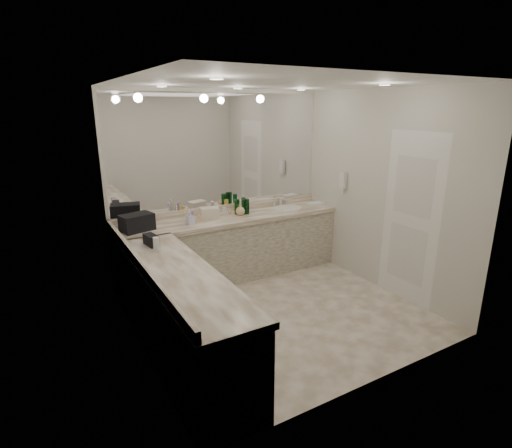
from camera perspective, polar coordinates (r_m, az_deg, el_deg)
floor at (r=4.92m, az=3.04°, el=-12.34°), size 3.20×3.20×0.00m
ceiling at (r=4.32m, az=3.59°, el=19.50°), size 3.20×3.20×0.00m
wall_back at (r=5.73m, az=-4.97°, el=5.64°), size 3.20×0.02×2.60m
wall_left at (r=3.84m, az=-17.14°, el=-0.45°), size 0.02×3.00×2.60m
wall_right at (r=5.47m, az=17.52°, el=4.42°), size 0.02×3.00×2.60m
vanity_back_base at (r=5.70m, az=-3.47°, el=-3.57°), size 3.20×0.60×0.84m
vanity_back_top at (r=5.55m, az=-3.50°, el=0.77°), size 3.20×0.64×0.06m
vanity_left_base at (r=3.98m, az=-10.72°, el=-13.15°), size 0.60×2.40×0.84m
vanity_left_top at (r=3.79m, az=-10.94°, el=-7.17°), size 0.64×2.42×0.06m
backsplash_back at (r=5.79m, az=-4.80°, el=2.20°), size 3.20×0.04×0.10m
backsplash_left at (r=3.95m, az=-16.44°, el=-5.27°), size 0.04×3.00×0.10m
mirror_back at (r=5.65m, az=-5.04°, el=10.36°), size 3.12×0.01×1.55m
mirror_left at (r=3.74m, az=-17.57°, el=6.56°), size 0.01×2.92×1.55m
sink at (r=6.02m, az=4.56°, el=2.24°), size 0.44×0.44×0.03m
faucet at (r=6.18m, az=3.48°, el=3.33°), size 0.24×0.16×0.14m
wall_phone at (r=5.92m, az=12.30°, el=6.16°), size 0.06×0.10×0.24m
door at (r=5.20m, az=21.19°, el=0.63°), size 0.02×0.82×2.10m
black_toiletry_bag at (r=5.09m, az=-16.65°, el=0.26°), size 0.43×0.33×0.22m
black_bag_spill at (r=4.53m, az=-14.75°, el=-2.23°), size 0.13×0.23×0.12m
cream_cosmetic_case at (r=5.48m, az=-6.64°, el=1.58°), size 0.28×0.21×0.15m
hand_towel at (r=6.25m, az=8.47°, el=2.87°), size 0.26×0.20×0.04m
lotion_left at (r=4.33m, az=-14.04°, el=-2.76°), size 0.07×0.07×0.16m
soap_bottle_a at (r=5.28m, az=-9.62°, el=1.22°), size 0.09×0.09×0.20m
soap_bottle_b at (r=5.21m, az=-9.36°, el=0.87°), size 0.09×0.09×0.18m
soap_bottle_c at (r=5.59m, az=-2.27°, el=2.10°), size 0.13×0.13×0.17m
green_bottle_0 at (r=5.65m, az=-1.68°, el=2.52°), size 0.06×0.06×0.22m
green_bottle_1 at (r=5.65m, az=-1.33°, el=2.51°), size 0.07×0.07×0.21m
green_bottle_2 at (r=5.65m, az=-2.72°, el=2.47°), size 0.07×0.07×0.21m
green_bottle_3 at (r=5.78m, az=-1.80°, el=2.79°), size 0.06×0.06×0.21m
amenity_bottle_0 at (r=5.35m, az=-9.17°, el=1.12°), size 0.04×0.04×0.14m
amenity_bottle_1 at (r=5.36m, az=-8.11°, el=0.83°), size 0.06×0.06×0.08m
amenity_bottle_2 at (r=5.70m, az=-2.78°, el=2.22°), size 0.07×0.07×0.14m
amenity_bottle_3 at (r=5.28m, az=-15.46°, el=0.05°), size 0.06×0.06×0.06m
amenity_bottle_4 at (r=5.24m, az=-14.45°, el=0.07°), size 0.04×0.04×0.08m
amenity_bottle_5 at (r=5.59m, az=-4.57°, el=1.81°), size 0.05×0.05×0.12m
amenity_bottle_6 at (r=5.24m, az=-15.74°, el=0.01°), size 0.04×0.04×0.08m
amenity_bottle_7 at (r=5.67m, az=-3.81°, el=1.76°), size 0.05×0.05×0.07m
amenity_bottle_8 at (r=5.44m, az=-9.64°, el=1.31°), size 0.04×0.04×0.14m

